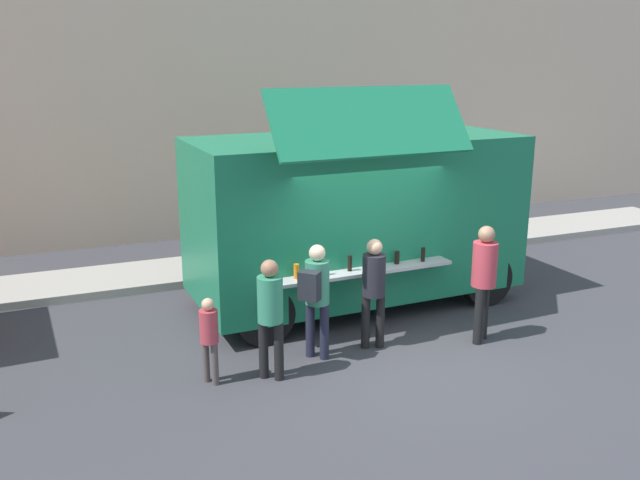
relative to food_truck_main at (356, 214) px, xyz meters
name	(u,v)px	position (x,y,z in m)	size (l,w,h in m)	color
ground_plane	(398,353)	(-0.31, -2.13, -1.57)	(60.00, 60.00, 0.00)	#38383D
curb_strip	(100,281)	(-4.01, 2.62, -1.49)	(28.00, 1.60, 0.15)	#9E998E
building_behind	(114,47)	(-3.01, 6.52, 2.74)	(32.00, 2.40, 8.62)	beige
food_truck_main	(356,214)	(0.00, 0.00, 0.00)	(5.49, 3.19, 3.73)	#19784F
trash_bin	(474,225)	(4.07, 2.32, -1.11)	(0.60, 0.60, 0.91)	#2C6535
customer_front_ordering	(374,284)	(-0.56, -1.81, -0.58)	(0.34, 0.34, 1.65)	black
customer_mid_with_backpack	(316,290)	(-1.47, -1.84, -0.55)	(0.52, 0.51, 1.66)	#202134
customer_rear_waiting	(270,309)	(-2.25, -2.18, -0.58)	(0.34, 0.34, 1.65)	black
customer_extra_browsing	(484,273)	(1.04, -2.22, -0.50)	(0.36, 0.36, 1.78)	black
child_near_queue	(209,333)	(-3.02, -2.01, -0.86)	(0.24, 0.24, 1.18)	#4F4443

